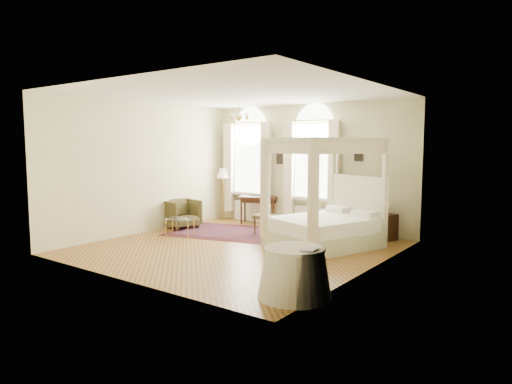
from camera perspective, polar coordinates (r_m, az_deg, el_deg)
ground at (r=10.01m, az=-2.29°, el=-6.94°), size 6.00×6.00×0.00m
room_walls at (r=9.76m, az=-2.34°, el=4.47°), size 6.00×6.00×6.00m
window_left at (r=13.21m, az=-0.96°, el=2.73°), size 1.62×0.27×3.29m
window_right at (r=12.06m, az=7.00°, el=2.38°), size 1.62×0.27×3.29m
chandelier at (r=11.28m, az=-2.11°, el=9.38°), size 0.51×0.45×0.50m
wall_pictures at (r=12.18m, az=6.79°, el=4.31°), size 2.54×0.03×0.39m
canopy_bed at (r=10.07m, az=8.40°, el=-3.79°), size 2.40×2.64×2.37m
nightstand at (r=11.16m, az=15.90°, el=-4.20°), size 0.54×0.52×0.61m
nightstand_lamp at (r=11.21m, az=15.66°, el=-1.21°), size 0.27×0.27×0.40m
writing_desk at (r=12.85m, az=0.36°, el=-1.02°), size 1.17×0.91×0.78m
laptop at (r=13.00m, az=0.02°, el=-0.38°), size 0.38×0.29×0.03m
stool at (r=11.32m, az=0.98°, el=-3.27°), size 0.48×0.48×0.50m
armchair at (r=12.43m, az=-9.29°, el=-2.68°), size 1.01×0.99×0.76m
coffee_table at (r=11.29m, az=-9.49°, el=-3.44°), size 0.78×0.67×0.45m
floor_lamp at (r=13.59m, az=-4.09°, el=2.04°), size 0.39×0.39×1.53m
oriental_rug at (r=11.71m, az=-3.47°, el=-5.01°), size 3.32×2.73×0.01m
side_table at (r=6.79m, az=4.86°, el=-10.04°), size 1.09×1.09×0.74m
book at (r=6.57m, az=5.91°, el=-7.10°), size 0.23×0.29×0.02m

